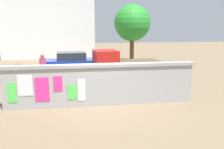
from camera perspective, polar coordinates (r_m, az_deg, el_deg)
ground at (r=17.53m, az=-5.51°, el=1.02°), size 60.00×60.00×0.00m
poster_wall at (r=9.55m, az=-2.59°, el=-2.28°), size 7.63×0.42×1.66m
auto_rickshaw_truck at (r=13.25m, az=2.67°, el=1.71°), size 3.70×1.76×1.85m
car_parked at (r=16.73m, az=-9.07°, el=2.97°), size 3.90×1.94×1.40m
motorcycle at (r=12.43m, az=-11.23°, el=-1.16°), size 1.89×0.62×0.87m
bicycle_near at (r=10.79m, az=-5.67°, el=-3.42°), size 1.70×0.44×0.95m
person_walking at (r=13.87m, az=-16.01°, el=2.08°), size 0.37×0.37×1.62m
person_bystander at (r=10.88m, az=-21.12°, el=-0.65°), size 0.42×0.42×1.62m
tree_roadside at (r=21.07m, az=4.78°, el=11.97°), size 3.09×3.09×4.95m
building_background at (r=26.03m, az=-14.53°, el=12.19°), size 9.20×4.35×7.34m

